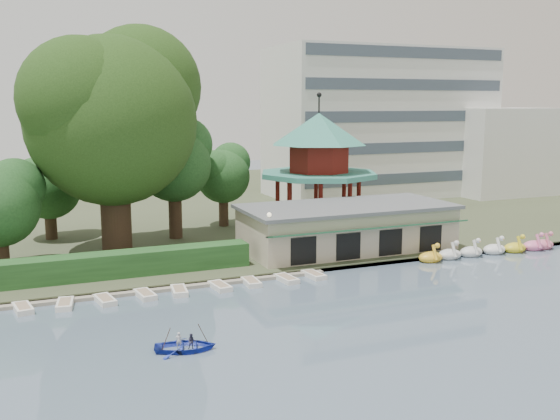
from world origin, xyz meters
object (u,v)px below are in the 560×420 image
boathouse (347,226)px  rowboat_with_passengers (185,342)px  dock (95,295)px  pavilion (318,158)px  big_tree (113,109)px

boathouse → rowboat_with_passengers: size_ratio=3.53×
dock → pavilion: size_ratio=2.52×
pavilion → rowboat_with_passengers: (-20.54, -26.34, -7.01)m
pavilion → boathouse: bearing=-101.3°
dock → rowboat_with_passengers: 12.05m
dock → boathouse: boathouse is taller
boathouse → big_tree: 22.29m
dock → big_tree: (3.19, 11.03, 12.44)m
boathouse → dock: bearing=-167.8°
boathouse → rowboat_with_passengers: 24.77m
dock → boathouse: 22.62m
pavilion → rowboat_with_passengers: pavilion is taller
dock → boathouse: bearing=12.2°
pavilion → big_tree: size_ratio=0.70×
dock → big_tree: 16.93m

